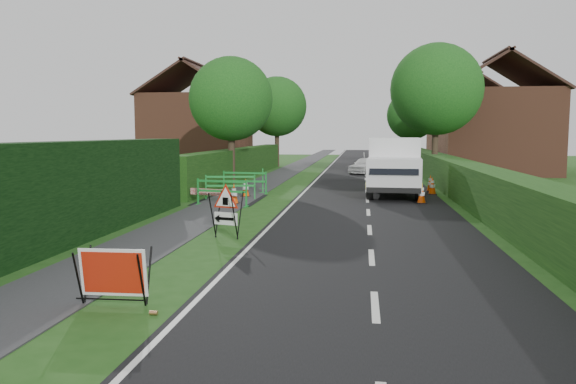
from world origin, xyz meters
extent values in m
plane|color=#1E4A15|center=(0.00, 0.00, 0.00)|extent=(120.00, 120.00, 0.00)
cube|color=black|center=(2.50, 35.00, 0.00)|extent=(6.00, 90.00, 0.02)
cube|color=#2D2D30|center=(-3.00, 35.00, 0.01)|extent=(2.00, 90.00, 0.02)
cube|color=black|center=(-5.00, 0.00, 0.00)|extent=(1.10, 18.00, 2.50)
cube|color=#14380F|center=(-5.00, 22.00, 0.00)|extent=(1.00, 24.00, 1.80)
cube|color=#14380F|center=(6.50, 16.00, 0.00)|extent=(1.20, 50.00, 1.50)
cube|color=brown|center=(-10.00, 30.00, 2.75)|extent=(7.00, 7.00, 5.50)
cube|color=#331E19|center=(-11.75, 30.00, 6.59)|extent=(4.00, 7.40, 2.58)
cube|color=#331E19|center=(-8.25, 30.00, 6.59)|extent=(4.00, 7.40, 2.58)
cube|color=#331E19|center=(-10.00, 30.00, 7.69)|extent=(0.25, 7.40, 0.18)
cube|color=brown|center=(11.00, 28.00, 2.75)|extent=(7.00, 7.00, 5.50)
cube|color=#331E19|center=(9.25, 28.00, 6.59)|extent=(4.00, 7.40, 2.58)
cube|color=#331E19|center=(12.75, 28.00, 6.59)|extent=(4.00, 7.40, 2.58)
cube|color=#331E19|center=(11.00, 28.00, 7.69)|extent=(0.25, 7.40, 0.18)
cube|color=brown|center=(12.00, 42.00, 2.75)|extent=(7.00, 7.00, 5.50)
cube|color=#331E19|center=(10.25, 42.00, 6.59)|extent=(4.00, 7.40, 2.58)
cube|color=#331E19|center=(13.75, 42.00, 6.59)|extent=(4.00, 7.40, 2.58)
cube|color=#331E19|center=(12.00, 42.00, 7.69)|extent=(0.25, 7.40, 0.18)
cylinder|color=#2D2116|center=(-4.60, 18.00, 1.31)|extent=(0.36, 0.36, 2.62)
sphere|color=#134614|center=(-4.60, 18.00, 4.50)|extent=(4.40, 4.40, 4.40)
cylinder|color=#2D2116|center=(6.40, 22.00, 1.49)|extent=(0.36, 0.36, 2.97)
sphere|color=#134614|center=(6.40, 22.00, 5.18)|extent=(5.20, 5.20, 5.20)
cylinder|color=#2D2116|center=(-4.60, 34.00, 1.40)|extent=(0.36, 0.36, 2.80)
sphere|color=#134614|center=(-4.60, 34.00, 4.84)|extent=(4.80, 4.80, 4.80)
cylinder|color=#2D2116|center=(6.40, 38.00, 1.22)|extent=(0.36, 0.36, 2.45)
sphere|color=#134614|center=(6.40, 38.00, 4.23)|extent=(4.20, 4.20, 4.20)
cylinder|color=black|center=(-2.07, -3.10, 0.46)|extent=(0.04, 0.31, 0.88)
cylinder|color=black|center=(-2.08, -2.78, 0.46)|extent=(0.04, 0.31, 0.88)
cylinder|color=black|center=(-1.06, -3.08, 0.46)|extent=(0.04, 0.31, 0.88)
cylinder|color=black|center=(-1.06, -2.75, 0.46)|extent=(0.04, 0.31, 0.88)
cylinder|color=black|center=(-1.56, -3.11, 0.15)|extent=(1.08, 0.05, 0.02)
cube|color=white|center=(-1.57, -2.95, 0.54)|extent=(1.08, 0.15, 0.77)
cube|color=#B31F0C|center=(-1.57, -2.96, 0.54)|extent=(0.98, 0.13, 0.67)
cylinder|color=black|center=(-1.50, 2.66, 0.62)|extent=(0.13, 0.36, 1.19)
cylinder|color=black|center=(-1.41, 2.95, 0.62)|extent=(0.13, 0.36, 1.19)
cylinder|color=black|center=(-0.88, 2.48, 0.62)|extent=(0.13, 0.36, 1.19)
cylinder|color=black|center=(-0.80, 2.77, 0.62)|extent=(0.13, 0.36, 1.19)
cube|color=white|center=(-1.15, 2.69, 0.54)|extent=(0.64, 0.21, 0.32)
cube|color=black|center=(-1.16, 2.68, 0.54)|extent=(0.46, 0.15, 0.07)
cone|color=black|center=(-1.41, 2.75, 0.54)|extent=(0.20, 0.23, 0.19)
cube|color=black|center=(-1.16, 2.67, 0.98)|extent=(0.15, 0.05, 0.19)
cube|color=silver|center=(3.71, 14.41, 1.47)|extent=(2.33, 3.55, 2.05)
cube|color=silver|center=(3.55, 11.82, 1.07)|extent=(2.26, 2.34, 1.25)
cube|color=black|center=(3.49, 10.76, 1.38)|extent=(1.88, 0.36, 0.58)
cube|color=#FFEB0D|center=(2.58, 13.49, 0.66)|extent=(0.35, 5.25, 0.26)
cube|color=#FFEB0D|center=(4.72, 13.35, 0.66)|extent=(0.35, 5.25, 0.26)
cube|color=black|center=(3.49, 10.77, 0.51)|extent=(2.09, 0.26, 0.21)
cylinder|color=black|center=(2.59, 11.82, 0.43)|extent=(0.31, 0.86, 0.85)
cylinder|color=black|center=(4.50, 11.71, 0.43)|extent=(0.31, 0.86, 0.85)
cylinder|color=black|center=(2.81, 15.24, 0.43)|extent=(0.31, 0.86, 0.85)
cylinder|color=black|center=(4.72, 15.13, 0.43)|extent=(0.31, 0.86, 0.85)
cube|color=black|center=(4.56, 10.86, 0.02)|extent=(0.38, 0.38, 0.04)
cone|color=#FF4B08|center=(4.56, 10.86, 0.42)|extent=(0.32, 0.32, 0.75)
cylinder|color=white|center=(4.56, 10.86, 0.38)|extent=(0.25, 0.25, 0.14)
cylinder|color=white|center=(4.56, 10.86, 0.56)|extent=(0.17, 0.17, 0.10)
cube|color=black|center=(5.37, 14.20, 0.02)|extent=(0.38, 0.38, 0.04)
cone|color=#FF4B08|center=(5.37, 14.20, 0.42)|extent=(0.32, 0.32, 0.75)
cylinder|color=white|center=(5.37, 14.20, 0.38)|extent=(0.25, 0.25, 0.14)
cylinder|color=white|center=(5.37, 14.20, 0.56)|extent=(0.17, 0.17, 0.10)
cube|color=black|center=(5.42, 15.40, 0.02)|extent=(0.38, 0.38, 0.04)
cone|color=#FF4B08|center=(5.42, 15.40, 0.42)|extent=(0.32, 0.32, 0.75)
cylinder|color=white|center=(5.42, 15.40, 0.38)|extent=(0.25, 0.25, 0.14)
cylinder|color=white|center=(5.42, 15.40, 0.56)|extent=(0.17, 0.17, 0.10)
cube|color=black|center=(-2.58, 9.77, 0.02)|extent=(0.38, 0.38, 0.04)
cone|color=#FF4B08|center=(-2.58, 9.77, 0.42)|extent=(0.32, 0.32, 0.75)
cylinder|color=white|center=(-2.58, 9.77, 0.38)|extent=(0.25, 0.25, 0.14)
cylinder|color=white|center=(-2.58, 9.77, 0.56)|extent=(0.17, 0.17, 0.10)
cube|color=black|center=(-2.65, 12.23, 0.02)|extent=(0.38, 0.38, 0.04)
cone|color=#FF4B08|center=(-2.65, 12.23, 0.42)|extent=(0.32, 0.32, 0.75)
cylinder|color=white|center=(-2.65, 12.23, 0.38)|extent=(0.25, 0.25, 0.14)
cylinder|color=white|center=(-2.65, 12.23, 0.56)|extent=(0.17, 0.17, 0.10)
cube|color=#198B30|center=(-3.88, 9.38, 0.50)|extent=(0.06, 0.06, 1.00)
cube|color=#198B30|center=(-1.93, 8.94, 0.50)|extent=(0.06, 0.06, 1.00)
cube|color=#198B30|center=(-2.90, 9.16, 0.92)|extent=(1.96, 0.48, 0.08)
cube|color=#198B30|center=(-2.90, 9.16, 0.55)|extent=(1.96, 0.48, 0.08)
cube|color=#198B30|center=(-3.88, 9.38, 0.02)|extent=(0.13, 0.35, 0.04)
cube|color=#198B30|center=(-1.93, 8.94, 0.02)|extent=(0.13, 0.35, 0.04)
cube|color=#198B30|center=(-4.08, 11.18, 0.50)|extent=(0.06, 0.06, 1.00)
cube|color=#198B30|center=(-2.11, 11.51, 0.50)|extent=(0.06, 0.06, 1.00)
cube|color=#198B30|center=(-3.10, 11.34, 0.92)|extent=(1.98, 0.38, 0.08)
cube|color=#198B30|center=(-3.10, 11.34, 0.55)|extent=(1.98, 0.38, 0.08)
cube|color=#198B30|center=(-4.08, 11.18, 0.02)|extent=(0.12, 0.36, 0.04)
cube|color=#198B30|center=(-2.11, 11.51, 0.02)|extent=(0.12, 0.36, 0.04)
cube|color=#198B30|center=(-3.96, 13.69, 0.50)|extent=(0.06, 0.06, 1.00)
cube|color=#198B30|center=(-1.97, 13.45, 0.50)|extent=(0.06, 0.06, 1.00)
cube|color=#198B30|center=(-2.96, 13.57, 0.92)|extent=(1.99, 0.29, 0.08)
cube|color=#198B30|center=(-2.96, 13.57, 0.55)|extent=(1.99, 0.29, 0.08)
cube|color=#198B30|center=(-3.96, 13.69, 0.02)|extent=(0.10, 0.35, 0.04)
cube|color=#198B30|center=(-1.97, 13.45, 0.02)|extent=(0.10, 0.35, 0.04)
cube|color=#198B30|center=(-2.16, 13.70, 0.50)|extent=(0.06, 0.06, 1.00)
cube|color=#198B30|center=(-2.51, 15.67, 0.50)|extent=(0.06, 0.06, 1.00)
cube|color=#198B30|center=(-2.34, 14.69, 0.92)|extent=(0.40, 1.98, 0.08)
cube|color=#198B30|center=(-2.34, 14.69, 0.55)|extent=(0.40, 1.98, 0.08)
cube|color=#198B30|center=(-2.16, 13.70, 0.02)|extent=(0.36, 0.12, 0.04)
cube|color=#198B30|center=(-2.51, 15.67, 0.02)|extent=(0.36, 0.12, 0.04)
cube|color=red|center=(-3.66, 9.77, 0.00)|extent=(1.43, 0.53, 0.25)
cylinder|color=#BF7F4C|center=(-0.79, -3.31, 0.00)|extent=(0.12, 0.07, 0.07)
imported|color=white|center=(2.50, 26.60, 0.56)|extent=(2.52, 3.56, 1.13)
camera|label=1|loc=(2.27, -11.10, 2.70)|focal=35.00mm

